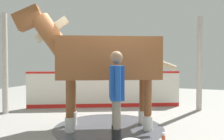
% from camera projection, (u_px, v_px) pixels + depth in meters
% --- Properties ---
extents(ground_plane, '(16.00, 16.00, 0.02)m').
position_uv_depth(ground_plane, '(108.00, 127.00, 4.73)').
color(ground_plane, gray).
extents(wet_patch, '(2.42, 2.42, 0.00)m').
position_uv_depth(wet_patch, '(109.00, 127.00, 4.70)').
color(wet_patch, '#42444C').
rests_on(wet_patch, ground).
extents(barrier_wall, '(2.05, 4.50, 1.15)m').
position_uv_depth(barrier_wall, '(105.00, 91.00, 6.82)').
color(barrier_wall, silver).
rests_on(barrier_wall, ground).
extents(roof_post_near, '(0.16, 0.16, 2.80)m').
position_uv_depth(roof_post_near, '(5.00, 64.00, 5.95)').
color(roof_post_near, '#B7B2A8').
rests_on(roof_post_near, ground).
extents(roof_post_far, '(0.16, 0.16, 2.80)m').
position_uv_depth(roof_post_far, '(200.00, 64.00, 6.37)').
color(roof_post_far, '#B7B2A8').
rests_on(roof_post_far, ground).
extents(horse, '(1.78, 3.31, 2.64)m').
position_uv_depth(horse, '(103.00, 60.00, 4.64)').
color(horse, brown).
rests_on(horse, ground).
extents(handler, '(0.61, 0.39, 1.63)m').
position_uv_depth(handler, '(116.00, 92.00, 3.64)').
color(handler, black).
rests_on(handler, ground).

